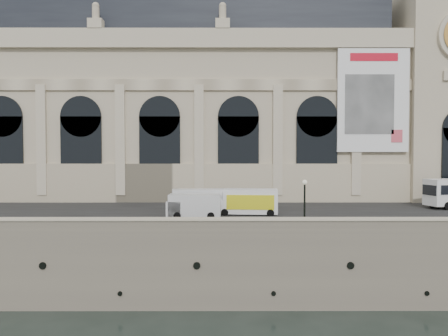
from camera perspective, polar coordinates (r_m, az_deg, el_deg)
The scene contains 10 objects.
ground at distance 36.14m, azimuth -6.89°, elevation -18.06°, with size 260.00×260.00×0.00m, color black.
quay at distance 69.46m, azimuth -3.49°, elevation -5.77°, with size 160.00×70.00×6.00m, color #796F5D.
street at distance 48.30m, azimuth -4.96°, elevation -5.57°, with size 160.00×24.00×0.06m, color #2D2D2D.
parapet at distance 35.02m, azimuth -6.82°, elevation -7.50°, with size 160.00×1.40×1.21m.
museum at distance 65.75m, azimuth -9.00°, elevation 8.38°, with size 69.00×18.70×29.10m.
clock_pavilion at distance 69.41m, azimuth 25.94°, elevation 10.95°, with size 13.00×14.72×36.70m.
van_b at distance 42.92m, azimuth -4.27°, elevation -4.96°, with size 5.27×2.27×2.33m.
van_c at distance 46.10m, azimuth -3.78°, elevation -4.34°, with size 5.93×2.84×2.55m.
box_truck at distance 44.95m, azimuth 2.99°, elevation -4.45°, with size 6.76×2.80×2.67m.
lamp_right at distance 36.96m, azimuth 10.48°, elevation -4.74°, with size 0.42×0.42×4.16m.
Camera 1 is at (4.05, -33.71, 12.39)m, focal length 35.00 mm.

